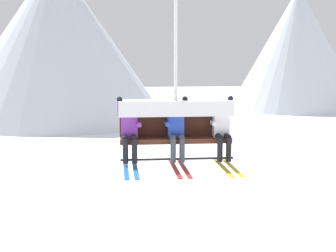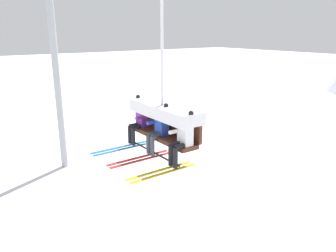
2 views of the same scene
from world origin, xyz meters
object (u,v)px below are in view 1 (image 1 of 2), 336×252
skier_purple (129,130)px  skier_white (222,129)px  chairlift_chair (175,111)px  skier_blue (176,129)px

skier_purple → skier_white: (1.86, 0.00, 0.00)m
chairlift_chair → skier_blue: chairlift_chair is taller
skier_blue → chairlift_chair: bearing=90.9°
skier_blue → skier_white: bearing=0.0°
chairlift_chair → skier_white: (0.93, -0.21, -0.34)m
skier_purple → chairlift_chair: bearing=12.9°
skier_blue → skier_purple: bearing=180.0°
skier_blue → skier_white: (0.93, 0.00, 0.00)m
chairlift_chair → skier_purple: chairlift_chair is taller
chairlift_chair → skier_white: bearing=-12.9°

